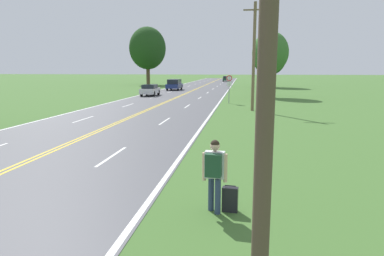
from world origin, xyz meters
TOP-DOWN VIEW (x-y plane):
  - hitchhiker_person at (7.05, 2.91)m, footprint 0.58×0.44m
  - suitcase at (7.41, 3.04)m, footprint 0.38×0.21m
  - traffic_sign at (6.34, 28.60)m, footprint 0.60×0.10m
  - utility_pole_foreground at (7.93, -0.21)m, footprint 1.80×0.24m
  - utility_pole_midground at (8.43, 23.11)m, footprint 1.80×0.24m
  - tree_left_verge at (12.30, 59.72)m, footprint 6.10×6.10m
  - tree_mid_treeline at (-12.09, 65.77)m, footprint 7.54×7.54m
  - tree_right_cluster at (10.70, 36.92)m, footprint 4.19×4.19m
  - car_silver_sedan_nearest at (-3.76, 36.77)m, footprint 1.80×3.99m
  - car_dark_blue_suv_approaching at (-3.08, 48.76)m, footprint 1.97×4.36m
  - car_dark_green_hatchback_mid_near at (3.19, 87.35)m, footprint 1.82×3.94m

SIDE VIEW (x-z plane):
  - suitcase at x=7.41m, z-range -0.02..0.62m
  - car_silver_sedan_nearest at x=-3.76m, z-range 0.04..1.45m
  - car_dark_green_hatchback_mid_near at x=3.19m, z-range 0.06..1.46m
  - car_dark_blue_suv_approaching at x=-3.08m, z-range 0.06..1.76m
  - hitchhiker_person at x=7.05m, z-range 0.19..1.92m
  - traffic_sign at x=6.34m, z-range 0.70..3.43m
  - utility_pole_foreground at x=7.93m, z-range 0.15..7.89m
  - utility_pole_midground at x=8.43m, z-range 0.15..8.52m
  - tree_right_cluster at x=10.70m, z-range 1.36..8.95m
  - tree_left_verge at x=12.30m, z-range 1.05..10.18m
  - tree_mid_treeline at x=-12.09m, z-range 1.57..13.44m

